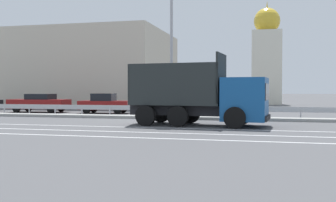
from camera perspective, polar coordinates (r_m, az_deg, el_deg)
ground_plane at (r=22.74m, az=-4.67°, el=-3.00°), size 320.00×320.00×0.00m
lane_strip_0 at (r=18.62m, az=3.33°, el=-4.02°), size 56.69×0.16×0.01m
lane_strip_1 at (r=16.61m, az=2.03°, el=-4.71°), size 56.69×0.16×0.01m
lane_strip_2 at (r=14.78m, az=0.53°, el=-5.50°), size 56.69×0.16×0.01m
median_island at (r=25.12m, az=-2.85°, el=-2.35°), size 31.18×1.10×0.18m
median_guardrail at (r=26.19m, az=-2.13°, el=-1.13°), size 56.69×0.09×0.78m
dump_truck at (r=20.11m, az=6.69°, el=0.07°), size 7.23×3.11×3.67m
median_road_sign at (r=24.02m, az=12.11°, el=0.41°), size 0.72×0.16×2.56m
street_lamp_1 at (r=24.81m, az=0.47°, el=11.16°), size 0.72×1.84×10.97m
parked_car_2 at (r=33.79m, az=-18.16°, el=-0.25°), size 4.91×2.12×1.50m
parked_car_3 at (r=31.06m, az=-9.15°, el=-0.36°), size 4.09×2.03×1.55m
background_building_0 at (r=45.58m, az=-10.67°, el=4.47°), size 16.37×13.86×8.21m
church_tower at (r=51.07m, az=14.13°, el=6.15°), size 3.60×3.60×12.95m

